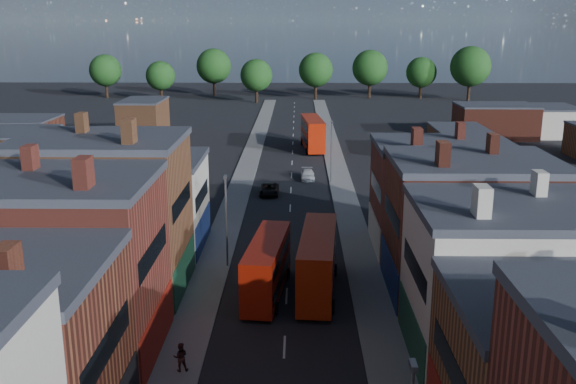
{
  "coord_description": "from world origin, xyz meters",
  "views": [
    {
      "loc": [
        0.8,
        -21.7,
        20.56
      ],
      "look_at": [
        0.0,
        31.58,
        6.3
      ],
      "focal_mm": 40.0,
      "sensor_mm": 36.0,
      "label": 1
    }
  ],
  "objects_px": {
    "car_2": "(269,189)",
    "ped_1": "(181,357)",
    "car_3": "(308,175)",
    "bus_0": "(267,266)",
    "bus_2": "(313,133)",
    "bus_1": "(318,261)"
  },
  "relations": [
    {
      "from": "car_2",
      "to": "ped_1",
      "type": "distance_m",
      "value": 41.15
    },
    {
      "from": "car_3",
      "to": "ped_1",
      "type": "relative_size",
      "value": 2.42
    },
    {
      "from": "bus_0",
      "to": "car_3",
      "type": "bearing_deg",
      "value": 90.9
    },
    {
      "from": "bus_2",
      "to": "car_3",
      "type": "distance_m",
      "value": 20.79
    },
    {
      "from": "bus_2",
      "to": "car_2",
      "type": "distance_m",
      "value": 29.24
    },
    {
      "from": "bus_1",
      "to": "bus_2",
      "type": "xyz_separation_m",
      "value": [
        0.88,
        57.64,
        0.2
      ]
    },
    {
      "from": "car_2",
      "to": "bus_1",
      "type": "bearing_deg",
      "value": -79.92
    },
    {
      "from": "bus_2",
      "to": "car_3",
      "type": "relative_size",
      "value": 2.78
    },
    {
      "from": "bus_0",
      "to": "bus_2",
      "type": "distance_m",
      "value": 58.35
    },
    {
      "from": "car_2",
      "to": "car_3",
      "type": "xyz_separation_m",
      "value": [
        4.82,
        7.91,
        -0.03
      ]
    },
    {
      "from": "bus_0",
      "to": "car_3",
      "type": "distance_m",
      "value": 37.73
    },
    {
      "from": "car_3",
      "to": "bus_1",
      "type": "bearing_deg",
      "value": -91.31
    },
    {
      "from": "bus_0",
      "to": "car_2",
      "type": "xyz_separation_m",
      "value": [
        -1.13,
        29.59,
        -1.72
      ]
    },
    {
      "from": "bus_0",
      "to": "ped_1",
      "type": "distance_m",
      "value": 12.4
    },
    {
      "from": "bus_1",
      "to": "car_2",
      "type": "height_order",
      "value": "bus_1"
    },
    {
      "from": "bus_1",
      "to": "car_3",
      "type": "distance_m",
      "value": 37.05
    },
    {
      "from": "bus_0",
      "to": "bus_2",
      "type": "relative_size",
      "value": 0.86
    },
    {
      "from": "car_2",
      "to": "bus_2",
      "type": "bearing_deg",
      "value": 78.56
    },
    {
      "from": "car_3",
      "to": "ped_1",
      "type": "bearing_deg",
      "value": -101.36
    },
    {
      "from": "car_2",
      "to": "car_3",
      "type": "height_order",
      "value": "car_2"
    },
    {
      "from": "bus_1",
      "to": "ped_1",
      "type": "relative_size",
      "value": 6.24
    },
    {
      "from": "bus_2",
      "to": "car_2",
      "type": "xyz_separation_m",
      "value": [
        -5.92,
        -28.56,
        -2.13
      ]
    }
  ]
}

